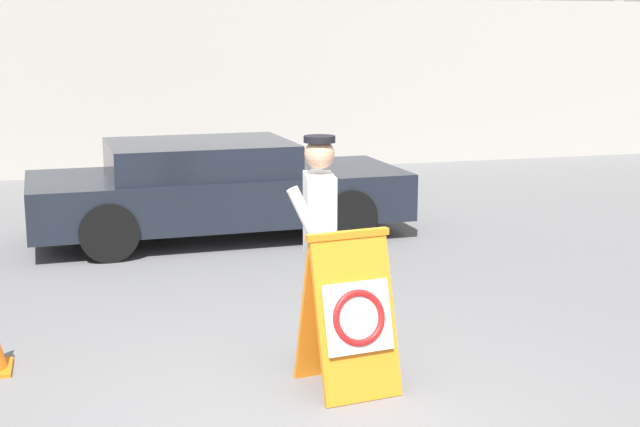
{
  "coord_description": "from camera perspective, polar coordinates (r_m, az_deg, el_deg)",
  "views": [
    {
      "loc": [
        -1.56,
        -5.59,
        2.59
      ],
      "look_at": [
        0.61,
        1.98,
        0.98
      ],
      "focal_mm": 50.0,
      "sensor_mm": 36.0,
      "label": 1
    }
  ],
  "objects": [
    {
      "name": "ground_plane",
      "position": [
        6.36,
        -0.4,
        -12.5
      ],
      "size": [
        90.0,
        90.0,
        0.0
      ],
      "primitive_type": "plane",
      "color": "slate"
    },
    {
      "name": "perimeter_wall",
      "position": [
        16.84,
        -10.76,
        8.02
      ],
      "size": [
        36.0,
        0.3,
        3.68
      ],
      "color": "#ADA8A0",
      "rests_on": "ground_plane"
    },
    {
      "name": "building_block",
      "position": [
        21.58,
        -11.4,
        10.41
      ],
      "size": [
        7.64,
        7.88,
        4.52
      ],
      "color": "beige",
      "rests_on": "ground_plane"
    },
    {
      "name": "barricade_sign",
      "position": [
        6.52,
        1.9,
        -6.3
      ],
      "size": [
        0.68,
        0.71,
        1.19
      ],
      "rotation": [
        0.0,
        0.0,
        0.12
      ],
      "color": "orange",
      "rests_on": "ground_plane"
    },
    {
      "name": "security_guard",
      "position": [
        6.93,
        -0.07,
        -1.54
      ],
      "size": [
        0.47,
        0.64,
        1.82
      ],
      "rotation": [
        0.0,
        0.0,
        -1.74
      ],
      "color": "black",
      "rests_on": "ground_plane"
    },
    {
      "name": "parked_car_rear_sedan",
      "position": [
        11.46,
        -6.74,
        1.62
      ],
      "size": [
        4.76,
        2.08,
        1.24
      ],
      "rotation": [
        0.0,
        0.0,
        0.03
      ],
      "color": "black",
      "rests_on": "ground_plane"
    }
  ]
}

